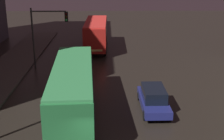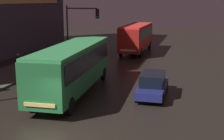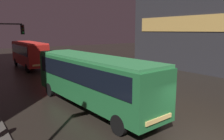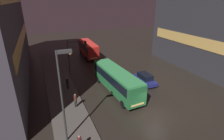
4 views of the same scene
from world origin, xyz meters
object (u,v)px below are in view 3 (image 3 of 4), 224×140
at_px(car_taxi, 144,82).
at_px(traffic_light_main, 0,41).
at_px(bus_near, 92,76).
at_px(bus_far, 29,52).

xyz_separation_m(car_taxi, traffic_light_main, (-8.74, 9.33, 3.12)).
bearing_deg(car_taxi, bus_near, 7.79).
bearing_deg(bus_far, car_taxi, 105.18).
relative_size(bus_near, traffic_light_main, 1.90).
bearing_deg(traffic_light_main, car_taxi, -46.86).
relative_size(bus_near, bus_far, 1.19).
bearing_deg(bus_far, traffic_light_main, 60.73).
relative_size(bus_far, traffic_light_main, 1.60).
bearing_deg(traffic_light_main, bus_near, -71.07).
height_order(bus_near, bus_far, bus_far).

